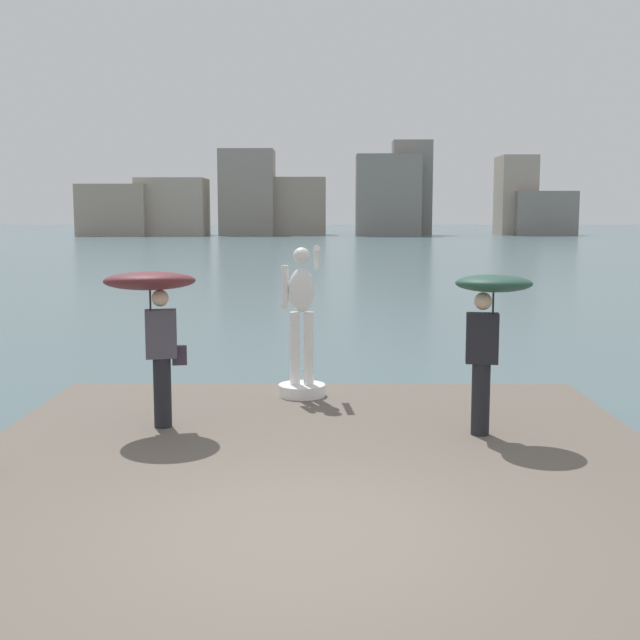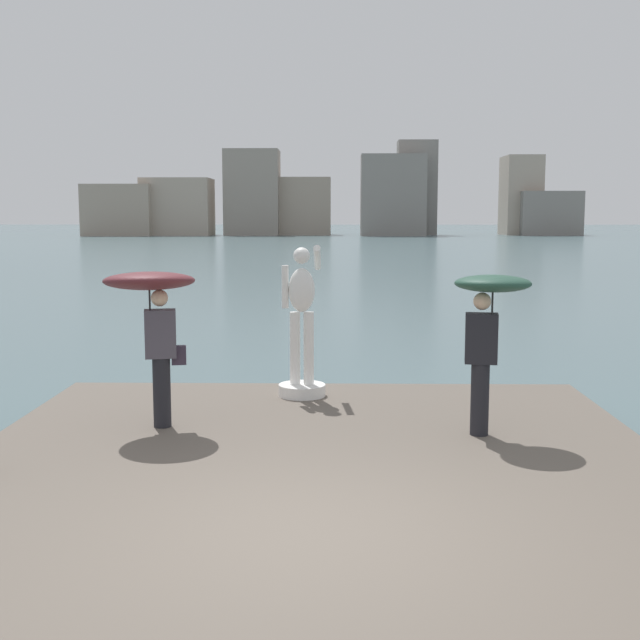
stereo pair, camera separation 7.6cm
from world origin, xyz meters
The scene contains 6 objects.
ground_plane centered at (0.00, 40.00, 0.00)m, with size 400.00×400.00×0.00m, color #4C666B.
pier centered at (0.00, 1.51, 0.20)m, with size 7.79×9.02×0.40m, color #60564C.
statue_white_figure centered at (-0.27, 5.14, 1.27)m, with size 0.69×0.91×2.21m.
onlooker_left centered at (-2.04, 3.36, 1.98)m, with size 1.33×1.34×2.00m.
onlooker_right centered at (2.04, 3.05, 1.89)m, with size 1.03×1.03×1.96m.
distant_skyline centered at (-1.26, 113.83, 4.91)m, with size 71.24×13.03×13.76m.
Camera 1 is at (0.14, -6.64, 3.05)m, focal length 45.93 mm.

